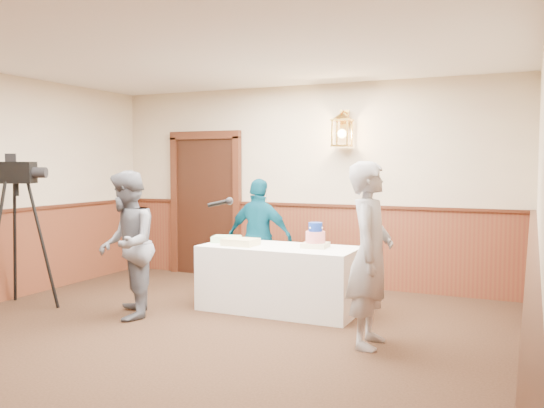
{
  "coord_description": "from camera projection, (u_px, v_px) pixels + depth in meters",
  "views": [
    {
      "loc": [
        2.95,
        -4.12,
        1.7
      ],
      "look_at": [
        0.31,
        1.7,
        1.25
      ],
      "focal_mm": 38.0,
      "sensor_mm": 36.0,
      "label": 1
    }
  ],
  "objects": [
    {
      "name": "baker",
      "position": [
        370.0,
        254.0,
        5.32
      ],
      "size": [
        0.45,
        0.65,
        1.72
      ],
      "primitive_type": "imported",
      "rotation": [
        0.0,
        0.0,
        1.63
      ],
      "color": "gray",
      "rests_on": "ground"
    },
    {
      "name": "assistant_p",
      "position": [
        260.0,
        238.0,
        7.34
      ],
      "size": [
        0.89,
        0.38,
        1.51
      ],
      "primitive_type": "imported",
      "rotation": [
        0.0,
        0.0,
        3.13
      ],
      "color": "#074158",
      "rests_on": "ground"
    },
    {
      "name": "room_shell",
      "position": [
        182.0,
        183.0,
        5.4
      ],
      "size": [
        6.02,
        7.02,
        2.81
      ],
      "color": "beige",
      "rests_on": "ground"
    },
    {
      "name": "ground",
      "position": [
        161.0,
        356.0,
        5.08
      ],
      "size": [
        7.0,
        7.0,
        0.0
      ],
      "primitive_type": "plane",
      "color": "black",
      "rests_on": "ground"
    },
    {
      "name": "sheet_cake_yellow",
      "position": [
        241.0,
        242.0,
        6.7
      ],
      "size": [
        0.39,
        0.3,
        0.08
      ],
      "primitive_type": "cube",
      "rotation": [
        0.0,
        0.0,
        -0.03
      ],
      "color": "#FCD996",
      "rests_on": "display_table"
    },
    {
      "name": "tiered_cake",
      "position": [
        315.0,
        238.0,
        6.51
      ],
      "size": [
        0.29,
        0.29,
        0.28
      ],
      "rotation": [
        0.0,
        0.0,
        0.06
      ],
      "color": "beige",
      "rests_on": "display_table"
    },
    {
      "name": "interviewer",
      "position": [
        127.0,
        245.0,
        6.3
      ],
      "size": [
        1.53,
        1.06,
        1.62
      ],
      "rotation": [
        0.0,
        0.0,
        -0.97
      ],
      "color": "slate",
      "rests_on": "ground"
    },
    {
      "name": "display_table",
      "position": [
        279.0,
        278.0,
        6.65
      ],
      "size": [
        1.8,
        0.8,
        0.75
      ],
      "primitive_type": "cube",
      "color": "white",
      "rests_on": "ground"
    },
    {
      "name": "sheet_cake_green",
      "position": [
        226.0,
        239.0,
        6.96
      ],
      "size": [
        0.38,
        0.33,
        0.08
      ],
      "primitive_type": "cube",
      "rotation": [
        0.0,
        0.0,
        0.26
      ],
      "color": "#A8E5A2",
      "rests_on": "display_table"
    },
    {
      "name": "tv_camera_rig",
      "position": [
        18.0,
        243.0,
        6.72
      ],
      "size": [
        0.67,
        0.63,
        1.72
      ],
      "rotation": [
        0.0,
        0.0,
        0.43
      ],
      "color": "black",
      "rests_on": "ground"
    }
  ]
}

